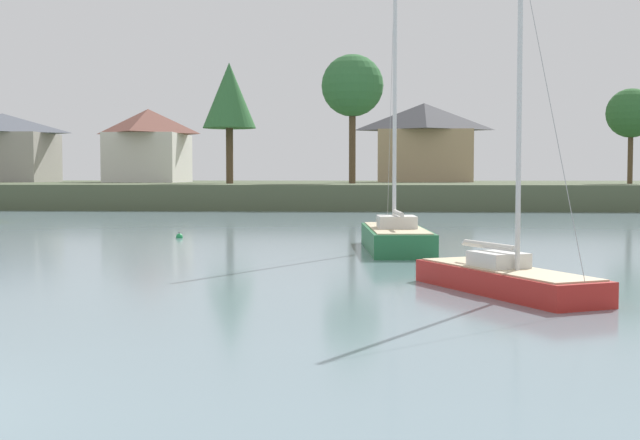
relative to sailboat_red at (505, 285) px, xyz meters
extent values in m
cube|color=#4C563D|center=(-10.19, 73.17, 0.88)|extent=(169.11, 51.78, 2.15)
cube|color=#B2231E|center=(0.01, -0.01, -0.10)|extent=(4.28, 6.33, 1.02)
cube|color=#CCB78E|center=(0.01, -0.01, 0.43)|extent=(3.93, 5.91, 0.04)
cube|color=silver|center=(-0.13, 0.27, 0.63)|extent=(1.57, 1.71, 0.37)
cylinder|color=silver|center=(0.23, -0.46, 4.31)|extent=(0.12, 0.12, 7.72)
cylinder|color=silver|center=(-0.33, 0.66, 0.92)|extent=(1.20, 2.28, 0.10)
cylinder|color=silver|center=(-0.33, 0.66, 0.97)|extent=(1.12, 2.07, 0.14)
cylinder|color=#999999|center=(0.78, -1.58, 4.28)|extent=(1.13, 2.25, 7.68)
cube|color=#236B3D|center=(-2.51, 12.07, -0.06)|extent=(2.86, 8.04, 1.48)
cube|color=#CCB78E|center=(-2.51, 12.07, 0.70)|extent=(2.55, 7.54, 0.04)
cube|color=silver|center=(-2.48, 11.67, 0.96)|extent=(1.58, 1.84, 0.47)
cylinder|color=silver|center=(-2.56, 12.70, 6.30)|extent=(0.16, 0.16, 11.15)
cylinder|color=silver|center=(-2.44, 11.12, 1.29)|extent=(0.36, 3.16, 0.13)
cylinder|color=silver|center=(-2.44, 11.12, 1.34)|extent=(0.35, 2.84, 0.14)
cylinder|color=#999999|center=(-2.68, 14.27, 6.27)|extent=(0.26, 3.16, 11.11)
sphere|color=#1E8C47|center=(-12.56, 17.94, -0.14)|extent=(0.32, 0.32, 0.32)
torus|color=#333338|center=(-12.56, 17.94, 0.07)|extent=(0.12, 0.12, 0.02)
cylinder|color=brown|center=(-17.12, 57.82, 6.17)|extent=(0.67, 0.67, 8.42)
cone|color=#336B38|center=(-17.12, 57.82, 10.20)|extent=(4.99, 4.99, 6.10)
cylinder|color=brown|center=(19.75, 58.14, 4.67)|extent=(0.47, 0.47, 5.43)
sphere|color=#2D602D|center=(19.75, 58.14, 8.40)|extent=(4.48, 4.48, 4.48)
cylinder|color=brown|center=(-5.67, 59.63, 5.93)|extent=(0.63, 0.63, 7.94)
sphere|color=#336B38|center=(-5.67, 59.63, 11.23)|extent=(5.87, 5.87, 5.87)
cube|color=#9E998E|center=(-46.33, 74.16, 4.75)|extent=(10.75, 8.57, 5.58)
pyramid|color=#565B66|center=(-46.33, 74.16, 8.68)|extent=(11.61, 9.25, 2.28)
cube|color=tan|center=(1.95, 75.70, 4.89)|extent=(10.44, 6.97, 5.86)
pyramid|color=#47474C|center=(1.95, 75.70, 9.33)|extent=(11.27, 7.53, 3.03)
cube|color=silver|center=(-28.79, 72.29, 4.64)|extent=(7.75, 9.79, 5.36)
pyramid|color=brown|center=(-28.79, 72.29, 8.71)|extent=(8.37, 10.57, 2.78)
camera|label=1|loc=(-3.20, -21.71, 2.80)|focal=48.00mm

